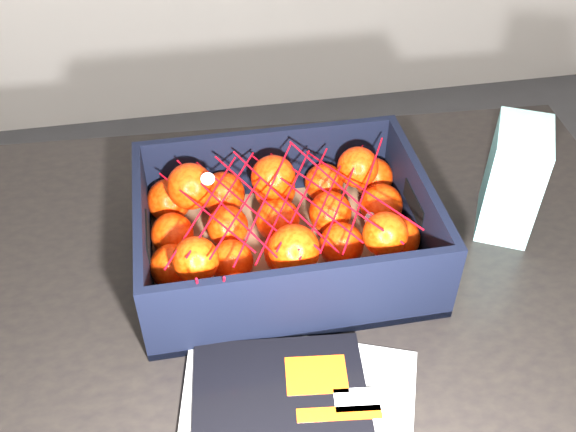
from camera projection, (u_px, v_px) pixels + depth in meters
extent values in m
cube|color=black|center=(267.00, 294.00, 0.96)|extent=(1.24, 0.86, 0.04)
cylinder|color=black|center=(479.00, 256.00, 1.54)|extent=(0.06, 0.06, 0.71)
cube|color=#FF4E0D|center=(316.00, 375.00, 0.81)|extent=(0.08, 0.06, 0.00)
cube|color=white|center=(357.00, 400.00, 0.78)|extent=(0.06, 0.04, 0.00)
cube|color=#FF4E0D|center=(339.00, 414.00, 0.77)|extent=(0.10, 0.03, 0.00)
cube|color=brown|center=(284.00, 254.00, 0.98)|extent=(0.41, 0.31, 0.01)
cube|color=black|center=(268.00, 164.00, 1.05)|extent=(0.41, 0.01, 0.13)
cube|color=black|center=(305.00, 304.00, 0.83)|extent=(0.41, 0.01, 0.13)
cube|color=black|center=(144.00, 243.00, 0.91)|extent=(0.01, 0.28, 0.13)
cube|color=black|center=(417.00, 209.00, 0.97)|extent=(0.01, 0.28, 0.13)
sphere|color=#FF2E05|center=(176.00, 310.00, 0.85)|extent=(0.07, 0.07, 0.07)
sphere|color=#FF2E05|center=(172.00, 266.00, 0.91)|extent=(0.06, 0.06, 0.06)
sphere|color=#FF2E05|center=(172.00, 234.00, 0.96)|extent=(0.06, 0.06, 0.06)
sphere|color=#FF2E05|center=(169.00, 200.00, 1.01)|extent=(0.07, 0.07, 0.07)
sphere|color=#FF2E05|center=(238.00, 299.00, 0.86)|extent=(0.07, 0.07, 0.07)
sphere|color=#FF2E05|center=(231.00, 262.00, 0.91)|extent=(0.06, 0.06, 0.06)
sphere|color=#FF2E05|center=(227.00, 226.00, 0.97)|extent=(0.06, 0.06, 0.06)
sphere|color=#FF2E05|center=(223.00, 194.00, 1.02)|extent=(0.07, 0.07, 0.07)
sphere|color=#FF2E05|center=(298.00, 289.00, 0.88)|extent=(0.06, 0.06, 0.06)
sphere|color=#FF2E05|center=(287.00, 253.00, 0.93)|extent=(0.06, 0.06, 0.06)
sphere|color=#FF2E05|center=(278.00, 219.00, 0.98)|extent=(0.07, 0.07, 0.07)
sphere|color=#FF2E05|center=(275.00, 190.00, 1.03)|extent=(0.07, 0.07, 0.07)
sphere|color=#FF2E05|center=(358.00, 284.00, 0.88)|extent=(0.06, 0.06, 0.06)
sphere|color=#FF2E05|center=(341.00, 245.00, 0.94)|extent=(0.06, 0.06, 0.06)
sphere|color=#FF2E05|center=(330.00, 212.00, 0.99)|extent=(0.07, 0.07, 0.07)
sphere|color=#FF2E05|center=(324.00, 183.00, 1.04)|extent=(0.06, 0.06, 0.06)
sphere|color=#FF2E05|center=(415.00, 276.00, 0.89)|extent=(0.07, 0.07, 0.07)
sphere|color=#FF2E05|center=(397.00, 238.00, 0.95)|extent=(0.07, 0.07, 0.07)
sphere|color=#FF2E05|center=(381.00, 205.00, 1.00)|extent=(0.07, 0.07, 0.07)
sphere|color=#FF2E05|center=(373.00, 177.00, 1.05)|extent=(0.06, 0.06, 0.06)
sphere|color=#FF2E05|center=(196.00, 260.00, 0.85)|extent=(0.06, 0.06, 0.06)
sphere|color=#FF2E05|center=(190.00, 186.00, 0.96)|extent=(0.07, 0.07, 0.07)
sphere|color=#FF2E05|center=(294.00, 250.00, 0.86)|extent=(0.07, 0.07, 0.07)
sphere|color=#FF2E05|center=(273.00, 177.00, 0.97)|extent=(0.07, 0.07, 0.07)
sphere|color=#FF2E05|center=(385.00, 234.00, 0.88)|extent=(0.06, 0.06, 0.06)
sphere|color=#FF2E05|center=(358.00, 167.00, 0.99)|extent=(0.06, 0.06, 0.06)
cylinder|color=red|center=(203.00, 209.00, 0.89)|extent=(0.11, 0.21, 0.03)
cylinder|color=red|center=(224.00, 205.00, 0.90)|extent=(0.11, 0.21, 0.01)
cylinder|color=red|center=(244.00, 203.00, 0.90)|extent=(0.11, 0.21, 0.01)
cylinder|color=red|center=(264.00, 201.00, 0.90)|extent=(0.11, 0.21, 0.01)
cylinder|color=red|center=(283.00, 199.00, 0.92)|extent=(0.11, 0.21, 0.03)
cylinder|color=red|center=(304.00, 196.00, 0.91)|extent=(0.11, 0.21, 0.01)
cylinder|color=red|center=(322.00, 189.00, 0.92)|extent=(0.11, 0.21, 0.02)
cylinder|color=red|center=(343.00, 190.00, 0.91)|extent=(0.11, 0.21, 0.03)
cylinder|color=red|center=(360.00, 188.00, 0.93)|extent=(0.11, 0.21, 0.02)
cylinder|color=red|center=(203.00, 208.00, 0.89)|extent=(0.11, 0.21, 0.00)
cylinder|color=red|center=(223.00, 200.00, 0.90)|extent=(0.11, 0.21, 0.01)
cylinder|color=red|center=(244.00, 204.00, 0.89)|extent=(0.11, 0.21, 0.02)
cylinder|color=red|center=(264.00, 200.00, 0.90)|extent=(0.11, 0.21, 0.03)
cylinder|color=red|center=(284.00, 203.00, 0.91)|extent=(0.11, 0.21, 0.01)
cylinder|color=red|center=(304.00, 195.00, 0.91)|extent=(0.11, 0.21, 0.01)
cylinder|color=red|center=(325.00, 202.00, 0.91)|extent=(0.11, 0.21, 0.01)
cylinder|color=red|center=(343.00, 194.00, 0.92)|extent=(0.11, 0.21, 0.00)
cylinder|color=red|center=(364.00, 192.00, 0.91)|extent=(0.11, 0.21, 0.02)
cylinder|color=red|center=(199.00, 293.00, 0.80)|extent=(0.00, 0.03, 0.09)
cylinder|color=red|center=(223.00, 290.00, 0.81)|extent=(0.01, 0.04, 0.08)
cube|color=white|center=(513.00, 179.00, 0.99)|extent=(0.12, 0.14, 0.17)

